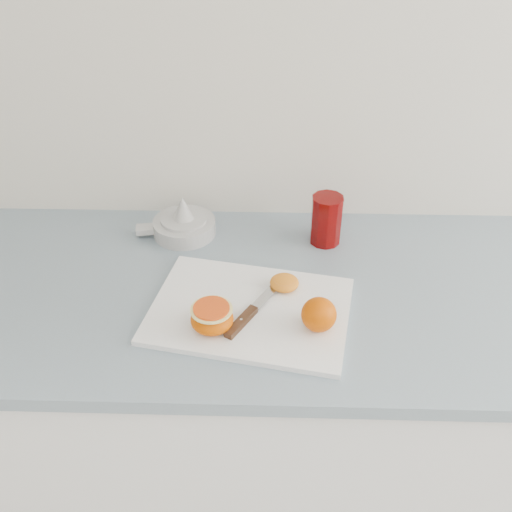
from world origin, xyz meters
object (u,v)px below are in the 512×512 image
(half_orange, at_px, (212,318))
(red_tumbler, at_px, (326,222))
(counter, at_px, (242,419))
(cutting_board, at_px, (250,310))
(citrus_juicer, at_px, (183,224))

(half_orange, bearing_deg, red_tumbler, 53.31)
(counter, bearing_deg, half_orange, -106.12)
(cutting_board, bearing_deg, red_tumbler, 57.14)
(cutting_board, xyz_separation_m, half_orange, (-0.07, -0.06, 0.03))
(citrus_juicer, relative_size, red_tumbler, 1.58)
(cutting_board, xyz_separation_m, red_tumbler, (0.17, 0.26, 0.05))
(half_orange, bearing_deg, citrus_juicer, 106.33)
(cutting_board, relative_size, half_orange, 4.75)
(counter, relative_size, half_orange, 28.22)
(counter, relative_size, citrus_juicer, 12.22)
(half_orange, distance_m, citrus_juicer, 0.36)
(counter, xyz_separation_m, citrus_juicer, (-0.14, 0.20, 0.47))
(counter, xyz_separation_m, half_orange, (-0.04, -0.15, 0.48))
(citrus_juicer, bearing_deg, red_tumbler, -3.97)
(half_orange, bearing_deg, cutting_board, 40.22)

